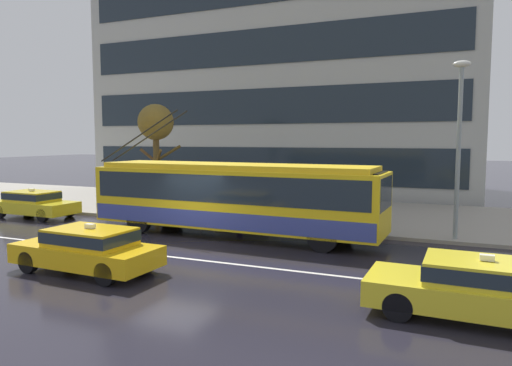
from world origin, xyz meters
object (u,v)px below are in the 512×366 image
taxi_queued_behind_bus (34,203)px  taxi_oncoming_near (88,248)px  trolleybus (234,196)px  taxi_oncoming_far (480,287)px  bus_shelter (242,178)px  street_lamp (459,134)px  pedestrian_approaching_curb (245,185)px  street_tree_bare (156,126)px  pedestrian_at_shelter (241,186)px

taxi_queued_behind_bus → taxi_oncoming_near: 11.22m
trolleybus → taxi_oncoming_far: size_ratio=2.72×
trolleybus → bus_shelter: 3.42m
taxi_queued_behind_bus → street_lamp: (18.87, 1.83, 3.24)m
bus_shelter → pedestrian_approaching_curb: bearing=96.6°
taxi_oncoming_far → street_lamp: bearing=93.2°
trolleybus → street_tree_bare: bearing=148.4°
bus_shelter → pedestrian_approaching_curb: size_ratio=1.94×
trolleybus → pedestrian_approaching_curb: bearing=107.6°
trolleybus → taxi_oncoming_near: size_ratio=2.81×
pedestrian_at_shelter → pedestrian_approaching_curb: bearing=102.3°
pedestrian_at_shelter → street_tree_bare: 6.08m
trolleybus → pedestrian_at_shelter: size_ratio=6.26×
street_lamp → taxi_oncoming_far: bearing=-86.8°
bus_shelter → street_tree_bare: 5.73m
pedestrian_approaching_curb → street_lamp: 9.60m
pedestrian_approaching_curb → street_lamp: size_ratio=0.30×
trolleybus → pedestrian_at_shelter: trolleybus is taller
trolleybus → pedestrian_at_shelter: 2.92m
street_lamp → street_tree_bare: bearing=172.8°
taxi_oncoming_near → bus_shelter: (0.52, 9.34, 1.31)m
taxi_oncoming_near → pedestrian_approaching_curb: pedestrian_approaching_curb is taller
trolleybus → pedestrian_approaching_curb: trolleybus is taller
taxi_oncoming_near → street_tree_bare: street_tree_bare is taller
taxi_oncoming_near → bus_shelter: size_ratio=1.18×
trolleybus → street_lamp: size_ratio=1.90×
taxi_oncoming_far → pedestrian_approaching_curb: size_ratio=2.36×
trolleybus → pedestrian_approaching_curb: (-1.19, 3.74, 0.06)m
trolleybus → street_lamp: street_lamp is taller
taxi_queued_behind_bus → street_tree_bare: size_ratio=0.79×
taxi_queued_behind_bus → street_lamp: street_lamp is taller
street_tree_bare → pedestrian_approaching_curb: bearing=-1.3°
taxi_queued_behind_bus → taxi_oncoming_far: same height
taxi_queued_behind_bus → bus_shelter: (9.77, 2.98, 1.31)m
taxi_oncoming_far → pedestrian_at_shelter: (-9.39, 8.47, 0.99)m
pedestrian_at_shelter → pedestrian_approaching_curb: pedestrian_at_shelter is taller
taxi_queued_behind_bus → street_tree_bare: 6.99m
pedestrian_approaching_curb → trolleybus: bearing=-72.4°
pedestrian_at_shelter → street_tree_bare: bearing=168.3°
trolleybus → bus_shelter: trolleybus is taller
bus_shelter → street_tree_bare: size_ratio=0.68×
pedestrian_at_shelter → street_lamp: bearing=-4.5°
bus_shelter → pedestrian_at_shelter: bearing=-71.2°
taxi_oncoming_near → pedestrian_at_shelter: pedestrian_at_shelter is taller
bus_shelter → street_tree_bare: bearing=172.8°
taxi_queued_behind_bus → pedestrian_approaching_curb: bearing=19.9°
street_tree_bare → taxi_queued_behind_bus: bearing=-141.9°
pedestrian_at_shelter → pedestrian_approaching_curb: size_ratio=1.02×
street_lamp → taxi_queued_behind_bus: bearing=-174.5°
trolleybus → taxi_queued_behind_bus: size_ratio=2.83×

